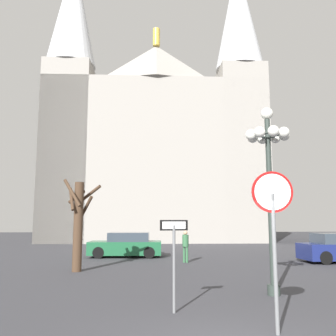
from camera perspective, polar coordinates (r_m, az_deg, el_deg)
name	(u,v)px	position (r m, az deg, el deg)	size (l,w,h in m)	color
cathedral	(155,148)	(39.49, -1.97, 3.16)	(22.28, 12.89, 30.65)	gray
stop_sign	(273,217)	(7.51, 16.02, -7.38)	(0.82, 0.09, 3.08)	slate
one_way_arrow_sign	(174,252)	(8.87, 0.94, -12.92)	(0.67, 0.14, 2.12)	slate
street_lamp	(269,161)	(11.38, 15.35, 1.02)	(1.35, 1.35, 5.52)	#2D3833
bare_tree	(78,221)	(16.17, -13.74, -8.06)	(1.59, 1.60, 3.85)	#473323
parked_car_far_green	(126,245)	(21.95, -6.49, -11.82)	(4.23, 2.07, 1.40)	#1E5B38
pedestrian_walking	(185,243)	(19.01, 2.73, -11.57)	(0.32, 0.32, 1.59)	#33663F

